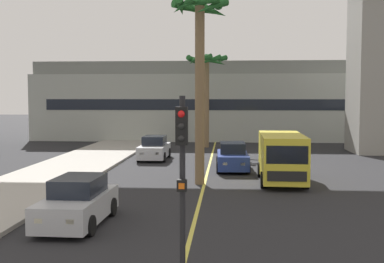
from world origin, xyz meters
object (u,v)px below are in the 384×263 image
at_px(car_queue_front, 154,149).
at_px(car_queue_third, 232,157).
at_px(delivery_van, 282,156).
at_px(palm_tree_mid_median, 200,40).
at_px(palm_tree_near_median, 207,70).
at_px(traffic_light_median_near, 182,170).
at_px(car_queue_second, 78,203).

relative_size(car_queue_front, car_queue_third, 0.99).
distance_m(delivery_van, palm_tree_mid_median, 6.86).
distance_m(car_queue_third, palm_tree_near_median, 13.77).
relative_size(traffic_light_median_near, palm_tree_near_median, 0.55).
bearing_deg(delivery_van, car_queue_front, 132.04).
height_order(car_queue_second, car_queue_third, same).
relative_size(car_queue_second, palm_tree_near_median, 0.54).
xyz_separation_m(delivery_van, traffic_light_median_near, (-3.55, -14.14, 1.43)).
xyz_separation_m(delivery_van, palm_tree_near_median, (-4.34, 16.43, 5.02)).
bearing_deg(palm_tree_near_median, car_queue_second, -97.26).
bearing_deg(palm_tree_mid_median, palm_tree_near_median, 91.30).
xyz_separation_m(car_queue_second, delivery_van, (7.51, 8.39, 0.57)).
distance_m(car_queue_front, traffic_light_median_near, 22.85).
distance_m(car_queue_second, palm_tree_mid_median, 10.50).
relative_size(car_queue_third, traffic_light_median_near, 0.99).
distance_m(car_queue_front, palm_tree_near_median, 10.36).
distance_m(car_queue_third, delivery_van, 4.67).
distance_m(car_queue_front, delivery_van, 11.18).
height_order(car_queue_third, palm_tree_mid_median, palm_tree_mid_median).
bearing_deg(palm_tree_mid_median, delivery_van, 9.23).
bearing_deg(palm_tree_mid_median, traffic_light_median_near, -88.26).
relative_size(delivery_van, palm_tree_mid_median, 0.59).
bearing_deg(car_queue_third, traffic_light_median_near, -93.82).
bearing_deg(car_queue_second, car_queue_front, 89.89).
bearing_deg(palm_tree_mid_median, car_queue_front, 111.49).
bearing_deg(traffic_light_median_near, car_queue_front, 99.93).
height_order(delivery_van, palm_tree_near_median, palm_tree_near_median).
distance_m(car_queue_second, delivery_van, 11.27).
distance_m(car_queue_third, palm_tree_mid_median, 7.86).
distance_m(car_queue_front, car_queue_second, 16.68).
relative_size(car_queue_front, palm_tree_near_median, 0.54).
bearing_deg(car_queue_second, palm_tree_mid_median, 65.38).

